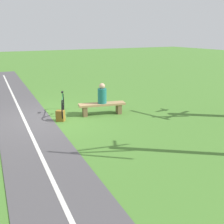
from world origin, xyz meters
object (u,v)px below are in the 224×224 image
person_seated (102,95)px  bicycle (63,106)px  bench (102,107)px  backpack (61,116)px

person_seated → bicycle: 1.60m
bench → bicycle: 1.54m
bench → person_seated: bearing=180.0°
bench → bicycle: bearing=-9.8°
person_seated → backpack: (1.72, 0.03, -0.62)m
bench → backpack: size_ratio=4.67×
person_seated → bicycle: (1.43, -0.59, -0.42)m
bicycle → person_seated: bearing=86.5°
bicycle → backpack: bearing=-6.3°
bench → person_seated: (-0.01, 0.00, 0.49)m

